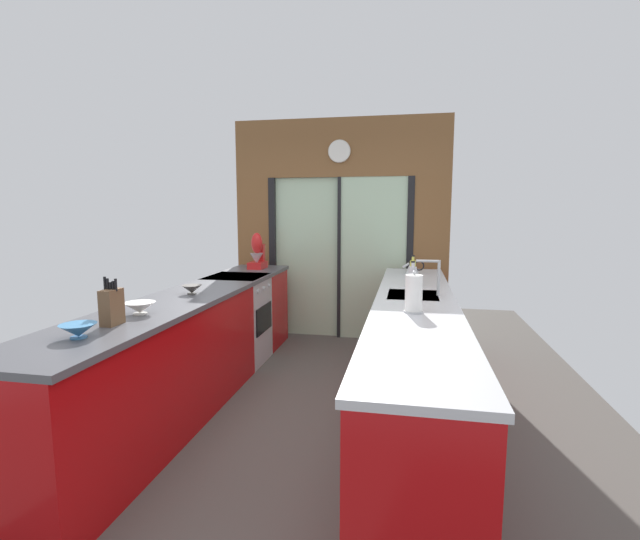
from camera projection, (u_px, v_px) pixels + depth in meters
name	position (u px, v px, depth m)	size (l,w,h in m)	color
ground_plane	(308.00, 392.00, 4.04)	(5.04, 7.60, 0.02)	#4C4742
back_wall_unit	(340.00, 216.00, 5.58)	(2.64, 0.12, 2.70)	brown
left_counter_run	(186.00, 351.00, 3.69)	(0.62, 3.80, 0.92)	#AD0C0F
right_counter_run	(414.00, 358.00, 3.51)	(0.62, 3.80, 0.92)	#AD0C0F
sink_faucet	(435.00, 272.00, 3.63)	(0.19, 0.02, 0.29)	#B7BABC
oven_range	(238.00, 319.00, 4.78)	(0.60, 0.60, 0.92)	#B7BABC
mixing_bowl_near	(78.00, 330.00, 2.44)	(0.19, 0.19, 0.08)	teal
mixing_bowl_mid	(140.00, 308.00, 3.00)	(0.20, 0.20, 0.08)	silver
mixing_bowl_far	(192.00, 289.00, 3.71)	(0.16, 0.16, 0.07)	#514C47
knife_block	(112.00, 306.00, 2.71)	(0.09, 0.14, 0.29)	brown
stand_mixer	(257.00, 255.00, 5.30)	(0.17, 0.27, 0.42)	red
kettle	(413.00, 266.00, 4.85)	(0.23, 0.15, 0.19)	#B7BABC
soap_bottle_near	(413.00, 276.00, 4.09)	(0.07, 0.07, 0.23)	silver
soap_bottle_far	(413.00, 271.00, 4.29)	(0.06, 0.06, 0.26)	#D1CC4C
paper_towel_roll	(414.00, 294.00, 3.04)	(0.13, 0.13, 0.28)	#B7BABC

